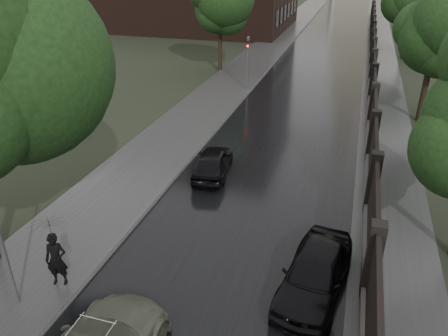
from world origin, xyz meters
TOP-DOWN VIEW (x-y plane):
  - fence_right at (4.60, 32.01)m, footprint 0.45×75.72m
  - tree_left_far at (-8.00, 30.00)m, footprint 4.25×4.25m
  - tree_right_b at (7.50, 22.00)m, footprint 4.08×4.08m
  - tree_right_c at (7.50, 40.00)m, footprint 4.08×4.08m
  - traffic_light at (-4.30, 24.99)m, footprint 0.16×0.32m
  - hatchback_left at (-2.51, 11.33)m, footprint 2.00×3.97m
  - car_right_near at (2.99, 4.70)m, footprint 2.36×4.61m
  - pedestrian_umbrella at (-4.70, 2.61)m, footprint 1.32×1.34m

SIDE VIEW (x-z plane):
  - hatchback_left at x=-2.51m, z-range 0.00..1.30m
  - car_right_near at x=2.99m, z-range 0.00..1.50m
  - fence_right at x=4.60m, z-range -0.34..2.36m
  - pedestrian_umbrella at x=-4.70m, z-range 0.63..3.49m
  - traffic_light at x=-4.30m, z-range 0.40..4.40m
  - tree_right_b at x=7.50m, z-range 1.44..8.46m
  - tree_right_c at x=7.50m, z-range 1.44..8.46m
  - tree_left_far at x=-8.00m, z-range 1.55..8.94m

